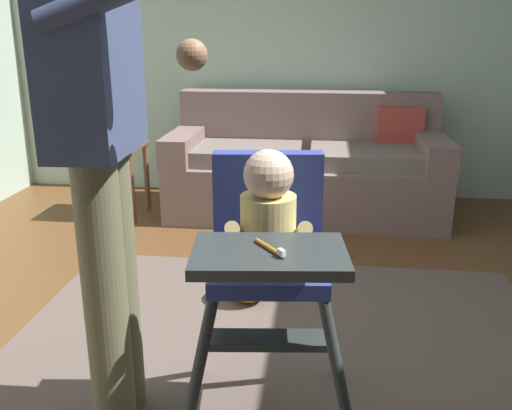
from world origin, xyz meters
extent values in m
cube|color=brown|center=(0.00, 0.00, -0.05)|extent=(5.89, 6.46, 0.10)
cube|color=#AEC8B8|center=(0.00, 2.46, 1.30)|extent=(5.09, 0.06, 2.60)
cube|color=#7A615E|center=(0.27, 1.88, 0.20)|extent=(1.94, 0.84, 0.40)
cube|color=#7A615E|center=(0.27, 2.21, 0.63)|extent=(1.94, 0.22, 0.46)
cube|color=#7A615E|center=(-0.61, 1.88, 0.50)|extent=(0.20, 0.84, 0.20)
cube|color=#7A615E|center=(1.15, 1.88, 0.50)|extent=(0.20, 0.84, 0.20)
cube|color=slate|center=(-0.15, 1.83, 0.46)|extent=(0.76, 0.60, 0.11)
cube|color=slate|center=(0.69, 1.83, 0.46)|extent=(0.76, 0.60, 0.11)
cube|color=#B24238|center=(0.94, 2.08, 0.60)|extent=(0.35, 0.13, 0.34)
cylinder|color=#2F3536|center=(0.03, -0.68, 0.28)|extent=(0.16, 0.18, 0.57)
cylinder|color=#2F3536|center=(0.47, -0.64, 0.28)|extent=(0.18, 0.16, 0.57)
cylinder|color=#2F3536|center=(-0.02, -0.25, 0.28)|extent=(0.18, 0.16, 0.57)
cylinder|color=#2F3536|center=(0.42, -0.20, 0.28)|extent=(0.16, 0.18, 0.57)
cube|color=navy|center=(0.22, -0.44, 0.59)|extent=(0.40, 0.40, 0.05)
cube|color=navy|center=(0.21, -0.29, 0.77)|extent=(0.37, 0.11, 0.32)
cube|color=#2F3536|center=(0.25, -0.73, 0.75)|extent=(0.43, 0.30, 0.03)
cube|color=#2F3536|center=(0.23, -0.55, 0.39)|extent=(0.41, 0.14, 0.02)
cylinder|color=#DEC678|center=(0.23, -0.46, 0.72)|extent=(0.19, 0.19, 0.22)
sphere|color=beige|center=(0.23, -0.47, 0.90)|extent=(0.15, 0.15, 0.15)
cylinder|color=#DEC678|center=(0.13, -0.51, 0.73)|extent=(0.06, 0.15, 0.10)
cylinder|color=#DEC678|center=(0.33, -0.49, 0.73)|extent=(0.06, 0.15, 0.10)
cylinder|color=#C67A23|center=(0.25, -0.73, 0.77)|extent=(0.09, 0.11, 0.01)
cube|color=white|center=(0.29, -0.78, 0.78)|extent=(0.02, 0.03, 0.02)
cylinder|color=#6B694A|center=(-0.29, -0.53, 0.48)|extent=(0.14, 0.14, 0.95)
cylinder|color=#6B694A|center=(-0.29, -0.41, 0.48)|extent=(0.14, 0.14, 0.95)
cube|color=#3F4B71|center=(-0.29, -0.47, 1.25)|extent=(0.22, 0.41, 0.59)
sphere|color=#997051|center=(0.05, -0.63, 1.25)|extent=(0.08, 0.08, 0.08)
cylinder|color=#3F4B71|center=(-0.30, -0.23, 1.25)|extent=(0.07, 0.07, 0.53)
sphere|color=gold|center=(0.04, 0.45, 0.12)|extent=(0.24, 0.24, 0.24)
cube|color=brown|center=(-1.09, 1.69, 0.51)|extent=(0.40, 0.40, 0.02)
cylinder|color=brown|center=(-1.26, 1.52, 0.25)|extent=(0.04, 0.04, 0.50)
cylinder|color=brown|center=(-0.92, 1.52, 0.25)|extent=(0.04, 0.04, 0.50)
cylinder|color=brown|center=(-1.26, 1.86, 0.25)|extent=(0.04, 0.04, 0.50)
cylinder|color=brown|center=(-0.92, 1.86, 0.25)|extent=(0.04, 0.04, 0.50)
cylinder|color=#D13D33|center=(-1.06, 1.69, 0.57)|extent=(0.07, 0.07, 0.10)
camera|label=1|loc=(0.38, -2.04, 1.31)|focal=38.82mm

